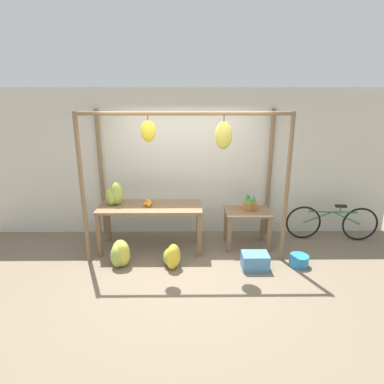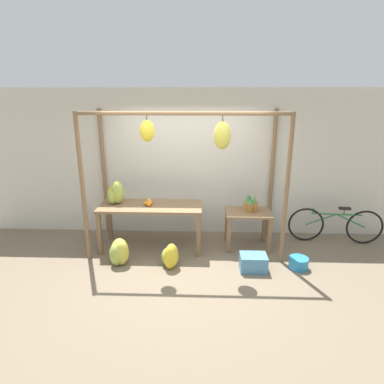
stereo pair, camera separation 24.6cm
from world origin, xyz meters
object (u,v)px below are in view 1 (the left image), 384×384
Objects in this scene: pineapple_cluster at (249,203)px; blue_bucket at (299,260)px; orange_pile at (149,203)px; banana_pile_ground_right at (172,257)px; fruit_crate_white at (255,261)px; parked_bicycle at (332,223)px; banana_pile_on_table at (114,195)px; banana_pile_ground_left at (121,254)px.

blue_bucket is (0.70, -0.80, -0.71)m from pineapple_cluster.
pineapple_cluster reaches higher than orange_pile.
pineapple_cluster reaches higher than banana_pile_ground_right.
orange_pile reaches higher than fruit_crate_white.
parked_bicycle is (1.62, 0.19, -0.45)m from pineapple_cluster.
banana_pile_on_table is 1.74× the size of orange_pile.
banana_pile_on_table is 3.31m from blue_bucket.
orange_pile reaches higher than banana_pile_ground_left.
parked_bicycle is (3.41, 0.30, -0.50)m from orange_pile.
blue_bucket is 1.38m from parked_bicycle.
parked_bicycle is at bearing 5.06° from orange_pile.
banana_pile_on_table is 4.08m from parked_bicycle.
orange_pile is 2.05m from fruit_crate_white.
pineapple_cluster reaches higher than blue_bucket.
orange_pile is 1.07m from banana_pile_ground_right.
pineapple_cluster is 1.28m from blue_bucket.
banana_pile_ground_left is at bearing -165.88° from parked_bicycle.
banana_pile_on_table is 2.64m from fruit_crate_white.
fruit_crate_white is at bearing -3.14° from banana_pile_ground_left.
fruit_crate_white reaches higher than blue_bucket.
orange_pile is at bearing 164.45° from blue_bucket.
banana_pile_on_table reaches higher than orange_pile.
banana_pile_ground_right is 3.15m from parked_bicycle.
pineapple_cluster is at bearing 87.57° from fruit_crate_white.
banana_pile_on_table is 2.41m from pineapple_cluster.
banana_pile_ground_left is 1.04× the size of fruit_crate_white.
banana_pile_on_table is 1.40× the size of pineapple_cluster.
blue_bucket is at bearing -49.07° from pineapple_cluster.
banana_pile_ground_left is (0.21, -0.71, -0.79)m from banana_pile_on_table.
parked_bicycle is (3.82, 0.96, 0.14)m from banana_pile_ground_left.
parked_bicycle is at bearing 6.68° from pineapple_cluster.
orange_pile is 0.79× the size of blue_bucket.
banana_pile_ground_right is (1.04, -0.77, -0.80)m from banana_pile_on_table.
banana_pile_ground_right is (0.43, -0.72, -0.66)m from orange_pile.
parked_bicycle reaches higher than banana_pile_ground_right.
pineapple_cluster is 2.40m from banana_pile_ground_left.
fruit_crate_white is 1.37× the size of blue_bucket.
parked_bicycle is at bearing 18.90° from banana_pile_ground_right.
blue_bucket is (2.05, 0.03, -0.09)m from banana_pile_ground_right.
banana_pile_ground_left is 2.89m from blue_bucket.
pineapple_cluster is at bearing 1.51° from banana_pile_on_table.
parked_bicycle reaches higher than blue_bucket.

